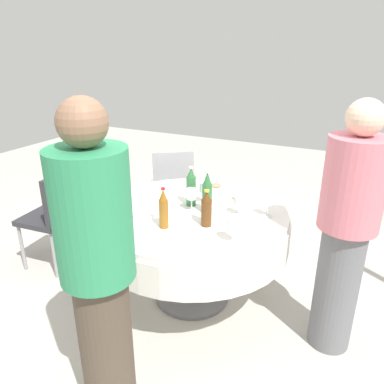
{
  "coord_description": "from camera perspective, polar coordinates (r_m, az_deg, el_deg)",
  "views": [
    {
      "loc": [
        1.05,
        -2.12,
        1.81
      ],
      "look_at": [
        0.0,
        0.0,
        0.88
      ],
      "focal_mm": 34.37,
      "sensor_mm": 36.0,
      "label": 1
    }
  ],
  "objects": [
    {
      "name": "ground_plane",
      "position": [
        2.98,
        0.0,
        -15.88
      ],
      "size": [
        10.0,
        10.0,
        0.0
      ],
      "primitive_type": "plane",
      "color": "#B7B2A8"
    },
    {
      "name": "wine_glass_near",
      "position": [
        2.52,
        11.81,
        -1.35
      ],
      "size": [
        0.07,
        0.07,
        0.16
      ],
      "color": "white",
      "rests_on": "dining_table"
    },
    {
      "name": "plate_rear",
      "position": [
        2.58,
        -8.01,
        -3.06
      ],
      "size": [
        0.24,
        0.24,
        0.02
      ],
      "color": "white",
      "rests_on": "dining_table"
    },
    {
      "name": "bottle_green_left",
      "position": [
        2.63,
        -0.15,
        0.72
      ],
      "size": [
        0.07,
        0.07,
        0.29
      ],
      "color": "#2D6B38",
      "rests_on": "dining_table"
    },
    {
      "name": "wine_glass_front",
      "position": [
        2.15,
        6.44,
        -4.97
      ],
      "size": [
        0.08,
        0.08,
        0.16
      ],
      "color": "white",
      "rests_on": "dining_table"
    },
    {
      "name": "wine_glass_east",
      "position": [
        2.68,
        1.82,
        0.64
      ],
      "size": [
        0.06,
        0.06,
        0.16
      ],
      "color": "white",
      "rests_on": "dining_table"
    },
    {
      "name": "person_left",
      "position": [
        1.76,
        -14.28,
        -11.93
      ],
      "size": [
        0.34,
        0.34,
        1.64
      ],
      "rotation": [
        0.0,
        0.0,
        3.18
      ],
      "color": "#4C3F33",
      "rests_on": "ground_plane"
    },
    {
      "name": "person_inner",
      "position": [
        2.32,
        22.8,
        -5.46
      ],
      "size": [
        0.34,
        0.34,
        1.57
      ],
      "rotation": [
        0.0,
        0.0,
        4.7
      ],
      "color": "slate",
      "rests_on": "ground_plane"
    },
    {
      "name": "wine_glass_right",
      "position": [
        2.55,
        -0.04,
        -0.48
      ],
      "size": [
        0.07,
        0.07,
        0.16
      ],
      "color": "white",
      "rests_on": "dining_table"
    },
    {
      "name": "dining_table",
      "position": [
        2.66,
        0.0,
        -5.72
      ],
      "size": [
        1.38,
        1.38,
        0.74
      ],
      "color": "white",
      "rests_on": "ground_plane"
    },
    {
      "name": "bottle_amber_north",
      "position": [
        2.31,
        -4.44,
        -2.7
      ],
      "size": [
        0.06,
        0.06,
        0.27
      ],
      "color": "#8C5619",
      "rests_on": "dining_table"
    },
    {
      "name": "chair_front",
      "position": [
        3.31,
        -20.57,
        -2.92
      ],
      "size": [
        0.44,
        0.44,
        0.87
      ],
      "rotation": [
        0.0,
        0.0,
        1.66
      ],
      "color": "#2D2D33",
      "rests_on": "ground_plane"
    },
    {
      "name": "chair_near",
      "position": [
        3.77,
        -3.05,
        1.46
      ],
      "size": [
        0.56,
        0.56,
        0.87
      ],
      "rotation": [
        0.0,
        0.0,
        0.63
      ],
      "color": "#99999E",
      "rests_on": "ground_plane"
    },
    {
      "name": "spoon_left",
      "position": [
        2.33,
        10.22,
        -6.11
      ],
      "size": [
        0.03,
        0.18,
        0.0
      ],
      "primitive_type": "cube",
      "rotation": [
        0.0,
        0.0,
        1.67
      ],
      "color": "silver",
      "rests_on": "dining_table"
    },
    {
      "name": "wine_glass_north",
      "position": [
        2.51,
        7.31,
        -1.41
      ],
      "size": [
        0.07,
        0.07,
        0.14
      ],
      "color": "white",
      "rests_on": "dining_table"
    },
    {
      "name": "plate_mid",
      "position": [
        2.86,
        -4.76,
        -0.38
      ],
      "size": [
        0.21,
        0.21,
        0.02
      ],
      "color": "white",
      "rests_on": "dining_table"
    },
    {
      "name": "bottle_brown_south",
      "position": [
        2.34,
        2.25,
        -2.68
      ],
      "size": [
        0.07,
        0.07,
        0.25
      ],
      "color": "#593314",
      "rests_on": "dining_table"
    },
    {
      "name": "plate_far",
      "position": [
        2.77,
        7.21,
        -1.15
      ],
      "size": [
        0.21,
        0.21,
        0.04
      ],
      "color": "white",
      "rests_on": "dining_table"
    },
    {
      "name": "plate_east",
      "position": [
        3.0,
        3.73,
        0.82
      ],
      "size": [
        0.2,
        0.2,
        0.04
      ],
      "color": "white",
      "rests_on": "dining_table"
    },
    {
      "name": "bottle_green_inner",
      "position": [
        2.51,
        2.37,
        -0.25
      ],
      "size": [
        0.07,
        0.07,
        0.31
      ],
      "color": "#2D6B38",
      "rests_on": "dining_table"
    }
  ]
}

